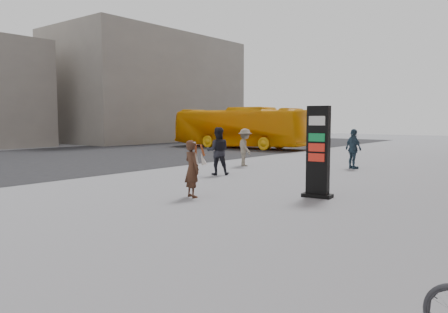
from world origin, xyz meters
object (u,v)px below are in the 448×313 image
Objects in this scene: woman at (192,168)px; bus at (239,128)px; pedestrian_c at (353,149)px; info_pylon at (318,152)px; pedestrian_a at (218,151)px; pedestrian_b at (245,147)px.

bus is (-10.94, 16.88, 0.67)m from woman.
bus is at bearing -0.66° from pedestrian_c.
info_pylon is 0.24× the size of bus.
pedestrian_c is (3.27, 5.10, -0.05)m from pedestrian_a.
bus is at bearing 125.57° from info_pylon.
pedestrian_b is at bearing -144.31° from bus.
info_pylon is 1.46× the size of pedestrian_c.
pedestrian_b is 0.99× the size of pedestrian_c.
pedestrian_c reaches higher than pedestrian_b.
pedestrian_c reaches higher than woman.
bus reaches higher than pedestrian_c.
info_pylon is 7.36m from pedestrian_c.
pedestrian_a is at bearing -148.58° from bus.
pedestrian_a reaches higher than woman.
pedestrian_b is at bearing 133.03° from info_pylon.
info_pylon is at bearing 137.36° from pedestrian_c.
pedestrian_b is (-3.47, 7.24, 0.05)m from woman.
pedestrian_a is (-2.49, 4.12, 0.11)m from woman.
woman is 20.12m from bus.
info_pylon is at bearing 176.55° from pedestrian_b.
woman is (-2.67, -2.11, -0.44)m from info_pylon.
bus is 5.82× the size of pedestrian_a.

